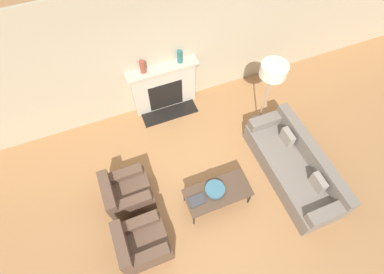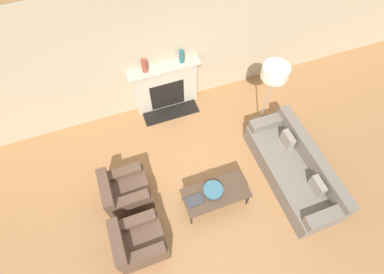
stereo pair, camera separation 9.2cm
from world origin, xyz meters
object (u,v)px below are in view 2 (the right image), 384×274
at_px(fireplace, 166,87).
at_px(floor_lamp, 274,76).
at_px(coffee_table, 216,193).
at_px(mantel_vase_center_left, 182,56).
at_px(armchair_near, 138,242).
at_px(armchair_far, 125,191).
at_px(book, 195,200).
at_px(bowl, 213,190).
at_px(mantel_vase_left, 144,66).
at_px(couch, 294,169).

height_order(fireplace, floor_lamp, floor_lamp).
bearing_deg(coffee_table, mantel_vase_center_left, 84.04).
xyz_separation_m(armchair_near, armchair_far, (0.00, 0.96, 0.00)).
relative_size(fireplace, book, 4.90).
height_order(floor_lamp, mantel_vase_center_left, floor_lamp).
height_order(bowl, floor_lamp, floor_lamp).
bearing_deg(armchair_far, coffee_table, -113.18).
bearing_deg(floor_lamp, bowl, -141.88).
xyz_separation_m(book, mantel_vase_left, (-0.09, 2.60, 0.85)).
height_order(armchair_far, bowl, armchair_far).
xyz_separation_m(armchair_near, coffee_table, (1.52, 0.31, 0.13)).
xyz_separation_m(couch, floor_lamp, (-0.01, 1.35, 1.19)).
bearing_deg(couch, floor_lamp, -179.49).
distance_m(couch, armchair_far, 3.22).
bearing_deg(couch, mantel_vase_center_left, -152.56).
height_order(bowl, book, bowl).
bearing_deg(armchair_near, book, -75.20).
xyz_separation_m(coffee_table, floor_lamp, (1.61, 1.34, 1.07)).
bearing_deg(armchair_far, mantel_vase_left, -27.98).
distance_m(armchair_far, floor_lamp, 3.43).
distance_m(armchair_near, mantel_vase_left, 3.24).
bearing_deg(floor_lamp, fireplace, 144.50).
bearing_deg(fireplace, armchair_far, -126.13).
relative_size(fireplace, mantel_vase_center_left, 5.37).
bearing_deg(bowl, fireplace, 91.86).
relative_size(fireplace, couch, 0.66).
distance_m(armchair_near, book, 1.17).
distance_m(couch, book, 2.03).
distance_m(bowl, book, 0.37).
distance_m(bowl, mantel_vase_center_left, 2.69).
bearing_deg(bowl, armchair_near, -166.78).
distance_m(armchair_near, floor_lamp, 3.74).
bearing_deg(couch, bowl, -92.07).
bearing_deg(mantel_vase_center_left, coffee_table, -95.96).
height_order(couch, armchair_far, couch).
height_order(couch, mantel_vase_center_left, mantel_vase_center_left).
height_order(fireplace, book, fireplace).
height_order(bowl, mantel_vase_center_left, mantel_vase_center_left).
bearing_deg(armchair_far, fireplace, -36.13).
xyz_separation_m(floor_lamp, mantel_vase_center_left, (-1.34, 1.25, -0.17)).
bearing_deg(floor_lamp, armchair_near, -152.33).
relative_size(couch, armchair_far, 2.82).
bearing_deg(book, floor_lamp, 30.79).
bearing_deg(coffee_table, floor_lamp, 39.72).
bearing_deg(bowl, floor_lamp, 38.12).
height_order(couch, floor_lamp, floor_lamp).
height_order(fireplace, couch, fireplace).
distance_m(fireplace, couch, 3.13).
relative_size(armchair_near, floor_lamp, 0.47).
relative_size(couch, floor_lamp, 1.34).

